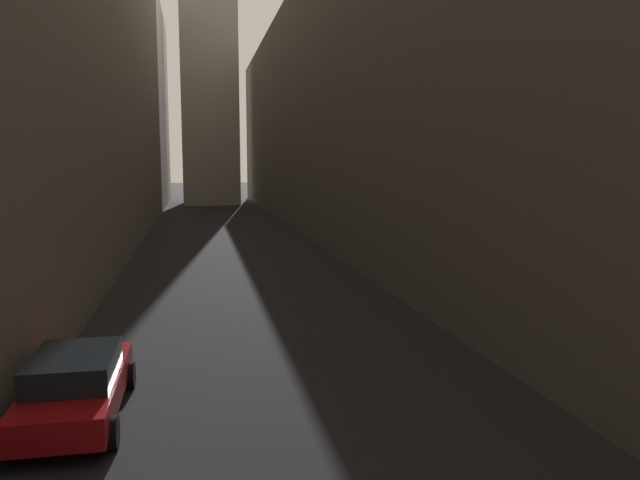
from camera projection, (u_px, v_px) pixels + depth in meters
The scene contains 4 objects.
ground_plane at pixel (232, 254), 35.17m from camera, with size 264.00×264.00×0.00m, color black.
building_block_left at pixel (22, 39), 33.47m from camera, with size 11.16×108.00×23.70m, color #756B5B.
building_block_right at pixel (429, 98), 38.42m from camera, with size 14.00×108.00×18.42m, color #60594F.
parked_car_left_far at pixel (76, 384), 12.33m from camera, with size 1.93×4.59×1.41m.
Camera 1 is at (-1.95, 12.89, 5.14)m, focal length 34.49 mm.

